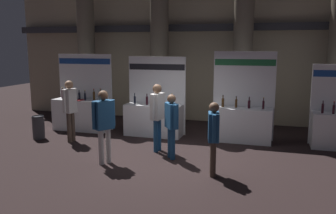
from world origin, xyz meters
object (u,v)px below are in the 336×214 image
Objects in this scene: exhibitor_booth_1 at (154,116)px; visitor_1 at (104,120)px; exhibitor_booth_2 at (242,120)px; exhibitor_booth_0 at (82,111)px; trash_bin at (38,127)px; visitor_0 at (171,121)px; visitor_2 at (213,133)px; visitor_4 at (157,111)px; visitor_3 at (70,106)px.

visitor_1 is (-0.23, -2.83, 0.45)m from exhibitor_booth_1.
exhibitor_booth_0 is at bearing -178.89° from exhibitor_booth_2.
visitor_1 is (-2.87, -2.92, 0.43)m from exhibitor_booth_2.
trash_bin is 0.43× the size of visitor_0.
visitor_0 is 1.60m from visitor_1.
visitor_4 is at bearing 40.10° from visitor_2.
visitor_2 is at bearing 59.21° from visitor_4.
exhibitor_booth_2 is at bearing -71.65° from visitor_0.
exhibitor_booth_1 is 3.44m from trash_bin.
exhibitor_booth_2 is 5.96m from trash_bin.
exhibitor_booth_2 is at bearing 1.11° from exhibitor_booth_0.
exhibitor_booth_0 is 3.59× the size of trash_bin.
exhibitor_booth_0 is 1.56× the size of visitor_2.
visitor_4 is at bearing 11.26° from visitor_0.
trash_bin is at bearing -115.99° from exhibitor_booth_0.
visitor_4 is (0.62, -1.54, 0.46)m from exhibitor_booth_1.
visitor_4 is (-0.52, 0.47, 0.12)m from visitor_0.
exhibitor_booth_0 reaches higher than trash_bin.
exhibitor_booth_0 reaches higher than visitor_3.
visitor_1 is at bearing -51.48° from exhibitor_booth_0.
visitor_3 is (-3.18, 0.63, 0.11)m from visitor_0.
exhibitor_booth_0 reaches higher than visitor_1.
exhibitor_booth_0 is at bearing 64.01° from trash_bin.
visitor_4 is (3.10, -1.53, 0.44)m from exhibitor_booth_0.
visitor_1 is at bearing -134.47° from exhibitor_booth_2.
exhibitor_booth_2 is 1.49× the size of visitor_1.
exhibitor_booth_1 is at bearing 0.23° from exhibitor_booth_0.
exhibitor_booth_2 is 4.91m from visitor_3.
visitor_1 reaches higher than visitor_2.
visitor_1 is at bearing 64.34° from visitor_3.
exhibitor_booth_0 is 1.42× the size of visitor_1.
exhibitor_booth_1 is 2.63m from exhibitor_booth_2.
visitor_3 reaches higher than trash_bin.
trash_bin is 1.31m from visitor_3.
visitor_0 is at bearing -26.67° from visitor_1.
visitor_3 is (-1.80, 1.45, 0.00)m from visitor_1.
exhibitor_booth_1 is at bearing -178.07° from exhibitor_booth_2.
visitor_0 is at bearing 42.12° from visitor_2.
visitor_2 is at bearing -15.37° from trash_bin.
visitor_4 is at bearing -67.92° from exhibitor_booth_1.
visitor_1 is (2.25, -2.82, 0.42)m from exhibitor_booth_0.
visitor_1 is 1.55m from visitor_4.
visitor_3 is (0.44, -1.37, 0.43)m from exhibitor_booth_0.
visitor_1 is (-1.38, -0.82, 0.11)m from visitor_0.
visitor_1 is 1.10× the size of visitor_2.
visitor_3 is at bearing 42.41° from visitor_0.
visitor_2 is (2.30, -2.87, 0.34)m from exhibitor_booth_1.
exhibitor_booth_1 is 1.73m from visitor_4.
visitor_1 is at bearing -94.73° from exhibitor_booth_1.
trash_bin is 3.33m from visitor_1.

